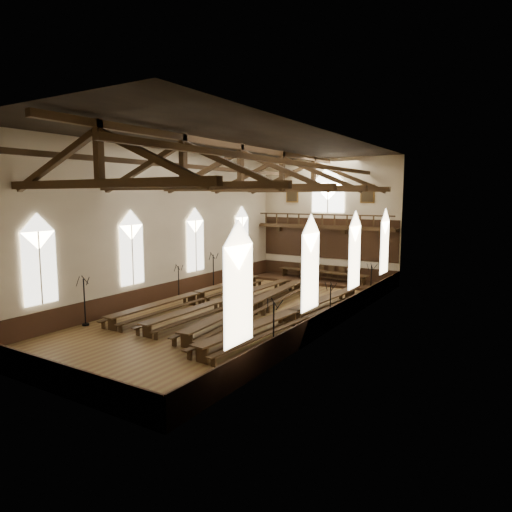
{
  "coord_description": "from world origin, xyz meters",
  "views": [
    {
      "loc": [
        14.83,
        -22.21,
        6.9
      ],
      "look_at": [
        0.12,
        1.5,
        3.25
      ],
      "focal_mm": 32.0,
      "sensor_mm": 36.0,
      "label": 1
    }
  ],
  "objects_px": {
    "dais": "(322,281)",
    "candelabrum_right_mid": "(330,312)",
    "candelabrum_right_far": "(371,289)",
    "refectory_row_a": "(196,295)",
    "candelabrum_right_near": "(274,340)",
    "refectory_row_b": "(229,300)",
    "candelabrum_left_near": "(85,311)",
    "refectory_row_c": "(255,303)",
    "refectory_row_d": "(294,314)",
    "candelabrum_left_mid": "(179,289)",
    "candelabrum_left_far": "(213,278)",
    "high_table": "(322,272)"
  },
  "relations": [
    {
      "from": "refectory_row_c",
      "to": "refectory_row_d",
      "type": "xyz_separation_m",
      "value": [
        3.09,
        -1.02,
        0.02
      ]
    },
    {
      "from": "refectory_row_a",
      "to": "refectory_row_b",
      "type": "height_order",
      "value": "refectory_row_a"
    },
    {
      "from": "refectory_row_a",
      "to": "candelabrum_right_mid",
      "type": "height_order",
      "value": "candelabrum_right_mid"
    },
    {
      "from": "dais",
      "to": "candelabrum_left_far",
      "type": "relative_size",
      "value": 4.12
    },
    {
      "from": "dais",
      "to": "candelabrum_right_far",
      "type": "height_order",
      "value": "candelabrum_right_far"
    },
    {
      "from": "refectory_row_d",
      "to": "candelabrum_left_far",
      "type": "bearing_deg",
      "value": 150.52
    },
    {
      "from": "refectory_row_c",
      "to": "candelabrum_left_mid",
      "type": "distance_m",
      "value": 6.37
    },
    {
      "from": "candelabrum_left_mid",
      "to": "refectory_row_d",
      "type": "bearing_deg",
      "value": -8.83
    },
    {
      "from": "candelabrum_left_near",
      "to": "refectory_row_a",
      "type": "bearing_deg",
      "value": 75.16
    },
    {
      "from": "refectory_row_a",
      "to": "candelabrum_left_near",
      "type": "relative_size",
      "value": 5.41
    },
    {
      "from": "candelabrum_right_far",
      "to": "refectory_row_b",
      "type": "bearing_deg",
      "value": -133.09
    },
    {
      "from": "refectory_row_b",
      "to": "candelabrum_right_mid",
      "type": "distance_m",
      "value": 6.65
    },
    {
      "from": "refectory_row_c",
      "to": "refectory_row_d",
      "type": "height_order",
      "value": "refectory_row_d"
    },
    {
      "from": "candelabrum_left_near",
      "to": "candelabrum_right_mid",
      "type": "height_order",
      "value": "candelabrum_left_near"
    },
    {
      "from": "candelabrum_right_mid",
      "to": "candelabrum_right_far",
      "type": "height_order",
      "value": "candelabrum_right_far"
    },
    {
      "from": "dais",
      "to": "candelabrum_right_far",
      "type": "bearing_deg",
      "value": -37.12
    },
    {
      "from": "refectory_row_c",
      "to": "dais",
      "type": "xyz_separation_m",
      "value": [
        -0.56,
        11.11,
        -0.48
      ]
    },
    {
      "from": "candelabrum_left_near",
      "to": "candelabrum_left_mid",
      "type": "height_order",
      "value": "candelabrum_left_near"
    },
    {
      "from": "refectory_row_d",
      "to": "candelabrum_left_mid",
      "type": "relative_size",
      "value": 6.38
    },
    {
      "from": "refectory_row_b",
      "to": "high_table",
      "type": "distance_m",
      "value": 11.2
    },
    {
      "from": "refectory_row_a",
      "to": "candelabrum_right_near",
      "type": "xyz_separation_m",
      "value": [
        9.23,
        -6.12,
        0.24
      ]
    },
    {
      "from": "candelabrum_right_mid",
      "to": "candelabrum_right_far",
      "type": "relative_size",
      "value": 0.94
    },
    {
      "from": "candelabrum_right_mid",
      "to": "candelabrum_left_mid",
      "type": "bearing_deg",
      "value": 178.14
    },
    {
      "from": "refectory_row_b",
      "to": "candelabrum_right_far",
      "type": "bearing_deg",
      "value": 46.91
    },
    {
      "from": "refectory_row_b",
      "to": "candelabrum_right_far",
      "type": "height_order",
      "value": "candelabrum_right_far"
    },
    {
      "from": "refectory_row_d",
      "to": "candelabrum_right_mid",
      "type": "height_order",
      "value": "candelabrum_right_mid"
    },
    {
      "from": "candelabrum_right_near",
      "to": "candelabrum_right_far",
      "type": "height_order",
      "value": "candelabrum_right_near"
    },
    {
      "from": "refectory_row_d",
      "to": "refectory_row_a",
      "type": "bearing_deg",
      "value": 172.33
    },
    {
      "from": "dais",
      "to": "candelabrum_right_mid",
      "type": "relative_size",
      "value": 4.91
    },
    {
      "from": "refectory_row_a",
      "to": "refectory_row_c",
      "type": "relative_size",
      "value": 0.98
    },
    {
      "from": "candelabrum_left_far",
      "to": "candelabrum_right_near",
      "type": "xyz_separation_m",
      "value": [
        11.1,
        -10.44,
        -0.04
      ]
    },
    {
      "from": "candelabrum_left_near",
      "to": "candelabrum_left_mid",
      "type": "distance_m",
      "value": 7.52
    },
    {
      "from": "refectory_row_d",
      "to": "candelabrum_right_far",
      "type": "bearing_deg",
      "value": 78.49
    },
    {
      "from": "candelabrum_right_near",
      "to": "dais",
      "type": "bearing_deg",
      "value": 107.12
    },
    {
      "from": "refectory_row_b",
      "to": "refectory_row_d",
      "type": "xyz_separation_m",
      "value": [
        4.99,
        -1.01,
        0.05
      ]
    },
    {
      "from": "refectory_row_d",
      "to": "high_table",
      "type": "height_order",
      "value": "high_table"
    },
    {
      "from": "refectory_row_a",
      "to": "dais",
      "type": "distance_m",
      "value": 11.79
    },
    {
      "from": "refectory_row_c",
      "to": "candelabrum_right_near",
      "type": "relative_size",
      "value": 5.69
    },
    {
      "from": "high_table",
      "to": "candelabrum_right_near",
      "type": "relative_size",
      "value": 2.93
    },
    {
      "from": "candelabrum_left_near",
      "to": "candelabrum_right_near",
      "type": "relative_size",
      "value": 1.03
    },
    {
      "from": "refectory_row_c",
      "to": "candelabrum_right_far",
      "type": "height_order",
      "value": "candelabrum_right_far"
    },
    {
      "from": "high_table",
      "to": "candelabrum_left_mid",
      "type": "relative_size",
      "value": 3.24
    },
    {
      "from": "refectory_row_a",
      "to": "high_table",
      "type": "distance_m",
      "value": 11.79
    },
    {
      "from": "candelabrum_left_mid",
      "to": "candelabrum_right_mid",
      "type": "height_order",
      "value": "candelabrum_left_mid"
    },
    {
      "from": "refectory_row_a",
      "to": "candelabrum_left_mid",
      "type": "xyz_separation_m",
      "value": [
        -1.87,
        0.45,
        0.16
      ]
    },
    {
      "from": "dais",
      "to": "candelabrum_left_far",
      "type": "bearing_deg",
      "value": -130.45
    },
    {
      "from": "candelabrum_left_near",
      "to": "candelabrum_right_far",
      "type": "bearing_deg",
      "value": 51.92
    },
    {
      "from": "refectory_row_a",
      "to": "candelabrum_right_mid",
      "type": "xyz_separation_m",
      "value": [
        9.23,
        0.09,
        0.14
      ]
    },
    {
      "from": "refectory_row_a",
      "to": "candelabrum_right_near",
      "type": "distance_m",
      "value": 11.07
    },
    {
      "from": "dais",
      "to": "candelabrum_right_near",
      "type": "distance_m",
      "value": 18.04
    }
  ]
}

